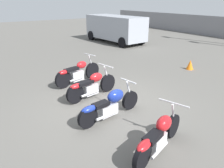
{
  "coord_description": "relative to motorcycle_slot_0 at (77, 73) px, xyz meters",
  "views": [
    {
      "loc": [
        5.13,
        -3.25,
        3.04
      ],
      "look_at": [
        0.0,
        0.14,
        0.65
      ],
      "focal_mm": 35.0,
      "sensor_mm": 36.0,
      "label": 1
    }
  ],
  "objects": [
    {
      "name": "motorcycle_slot_3",
      "position": [
        4.67,
        -0.33,
        -0.03
      ],
      "size": [
        0.88,
        1.86,
        0.93
      ],
      "rotation": [
        0.0,
        0.0,
        0.32
      ],
      "color": "black",
      "rests_on": "ground_plane"
    },
    {
      "name": "motorcycle_slot_0",
      "position": [
        0.0,
        0.0,
        0.0
      ],
      "size": [
        0.77,
        2.05,
        1.03
      ],
      "rotation": [
        0.0,
        0.0,
        0.25
      ],
      "color": "black",
      "rests_on": "ground_plane"
    },
    {
      "name": "motorcycle_slot_1",
      "position": [
        1.44,
        -0.18,
        -0.01
      ],
      "size": [
        0.72,
        1.97,
        0.98
      ],
      "rotation": [
        0.0,
        0.0,
        0.18
      ],
      "color": "black",
      "rests_on": "ground_plane"
    },
    {
      "name": "parked_van",
      "position": [
        -6.4,
        6.09,
        0.65
      ],
      "size": [
        5.15,
        2.34,
        1.92
      ],
      "rotation": [
        0.0,
        0.0,
        -1.49
      ],
      "color": "#999EA8",
      "rests_on": "ground_plane"
    },
    {
      "name": "traffic_cone_far",
      "position": [
        1.22,
        5.11,
        -0.2
      ],
      "size": [
        0.33,
        0.33,
        0.45
      ],
      "color": "orange",
      "rests_on": "ground_plane"
    },
    {
      "name": "ground_plane",
      "position": [
        2.2,
        -0.01,
        -0.43
      ],
      "size": [
        60.0,
        60.0,
        0.0
      ],
      "primitive_type": "plane",
      "color": "#5B5954"
    },
    {
      "name": "motorcycle_slot_2",
      "position": [
        2.91,
        -0.41,
        -0.02
      ],
      "size": [
        0.63,
        2.08,
        0.93
      ],
      "rotation": [
        0.0,
        0.0,
        0.15
      ],
      "color": "black",
      "rests_on": "ground_plane"
    }
  ]
}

